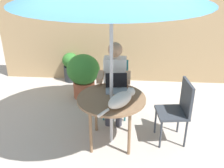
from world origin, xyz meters
TOP-DOWN VIEW (x-y plane):
  - ground_plane at (0.00, 0.00)m, footprint 14.00×14.00m
  - fence_back at (0.00, 2.14)m, footprint 4.95×0.08m
  - patio_table at (0.00, 0.00)m, footprint 0.90×0.90m
  - chair_occupied at (0.00, 0.79)m, footprint 0.40×0.40m
  - chair_empty at (0.90, 0.12)m, footprint 0.45×0.45m
  - person_seated at (0.00, 0.63)m, footprint 0.48×0.48m
  - laptop at (0.05, 0.25)m, footprint 0.33×0.29m
  - cat at (0.14, -0.18)m, footprint 0.44×0.54m
  - potted_plant_near_fence at (-1.02, 2.00)m, footprint 0.33×0.33m
  - potted_plant_by_chair at (-0.61, 1.30)m, footprint 0.60×0.60m

SIDE VIEW (x-z plane):
  - ground_plane at x=0.00m, z-range 0.00..0.00m
  - potted_plant_near_fence at x=-1.02m, z-range 0.02..0.63m
  - potted_plant_by_chair at x=-0.61m, z-range 0.06..0.88m
  - chair_occupied at x=0.00m, z-range 0.08..0.99m
  - chair_empty at x=0.90m, z-range 0.08..0.99m
  - patio_table at x=0.00m, z-range 0.28..0.99m
  - person_seated at x=0.00m, z-range 0.08..1.32m
  - laptop at x=0.05m, z-range 0.66..0.87m
  - cat at x=0.14m, z-range 0.70..0.87m
  - fence_back at x=0.00m, z-range 0.00..1.81m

